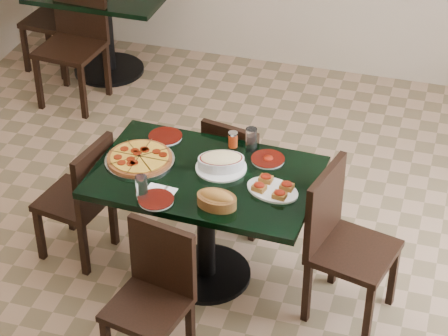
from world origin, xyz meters
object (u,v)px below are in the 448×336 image
(back_table, at_px, (105,14))
(chair_left, at_px, (83,195))
(main_table, at_px, (206,200))
(chair_far, at_px, (237,169))
(pepperoni_pizza, at_px, (140,158))
(chair_right, at_px, (341,237))
(bread_basket, at_px, (217,199))
(back_chair_near, at_px, (75,34))
(back_chair_left, at_px, (60,14))
(lasagna_casserole, at_px, (221,162))
(bruschetta_platter, at_px, (273,188))
(chair_near, at_px, (154,291))

(back_table, height_order, chair_left, chair_left)
(main_table, distance_m, chair_far, 0.54)
(pepperoni_pizza, bearing_deg, chair_far, 49.49)
(chair_right, xyz_separation_m, bread_basket, (-0.64, -0.22, 0.28))
(main_table, bearing_deg, back_chair_near, 134.78)
(back_chair_left, xyz_separation_m, pepperoni_pizza, (1.56, -2.18, 0.27))
(chair_far, xyz_separation_m, back_chair_left, (-2.00, 1.67, 0.06))
(chair_far, bearing_deg, bread_basket, 109.51)
(back_table, xyz_separation_m, back_chair_near, (-0.05, -0.45, 0.02))
(main_table, height_order, chair_right, chair_right)
(main_table, xyz_separation_m, lasagna_casserole, (0.07, 0.08, 0.23))
(back_table, bearing_deg, main_table, -54.01)
(pepperoni_pizza, distance_m, lasagna_casserole, 0.47)
(back_table, bearing_deg, chair_far, -45.89)
(bread_basket, bearing_deg, back_chair_near, 137.28)
(bread_basket, relative_size, bruschetta_platter, 0.67)
(bruschetta_platter, bearing_deg, main_table, -168.57)
(chair_far, bearing_deg, pepperoni_pizza, 60.94)
(bread_basket, bearing_deg, back_table, 130.92)
(chair_left, bearing_deg, back_table, -150.06)
(back_chair_left, height_order, bruschetta_platter, back_chair_left)
(chair_right, height_order, pepperoni_pizza, chair_right)
(chair_right, relative_size, bread_basket, 3.89)
(chair_far, xyz_separation_m, chair_near, (-0.10, -1.20, 0.01))
(chair_right, bearing_deg, back_chair_near, 66.46)
(chair_left, xyz_separation_m, bruschetta_platter, (1.16, -0.03, 0.32))
(main_table, relative_size, chair_far, 1.59)
(pepperoni_pizza, bearing_deg, bread_basket, -26.98)
(back_table, bearing_deg, back_chair_left, -172.61)
(chair_far, relative_size, chair_right, 0.88)
(back_chair_left, bearing_deg, chair_right, 56.28)
(back_chair_near, distance_m, bruschetta_platter, 2.75)
(chair_far, relative_size, back_chair_near, 0.83)
(back_chair_left, height_order, lasagna_casserole, back_chair_left)
(bread_basket, bearing_deg, lasagna_casserole, 109.24)
(pepperoni_pizza, bearing_deg, back_chair_left, 125.73)
(chair_left, bearing_deg, lasagna_casserole, 106.46)
(main_table, relative_size, lasagna_casserole, 4.22)
(chair_right, height_order, back_chair_left, chair_right)
(pepperoni_pizza, xyz_separation_m, bread_basket, (0.54, -0.28, 0.02))
(chair_far, height_order, back_chair_near, back_chair_near)
(lasagna_casserole, bearing_deg, chair_near, -119.33)
(chair_far, distance_m, back_chair_left, 2.60)
(lasagna_casserole, bearing_deg, chair_left, 167.37)
(chair_left, xyz_separation_m, lasagna_casserole, (0.83, 0.09, 0.34))
(chair_far, xyz_separation_m, pepperoni_pizza, (-0.43, -0.51, 0.32))
(back_table, relative_size, chair_near, 1.34)
(lasagna_casserole, bearing_deg, bread_basket, -96.07)
(main_table, height_order, pepperoni_pizza, pepperoni_pizza)
(back_table, bearing_deg, chair_left, -69.32)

